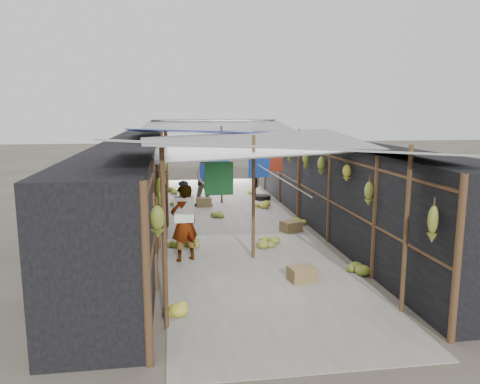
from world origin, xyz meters
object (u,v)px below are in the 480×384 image
crate_near (302,274)px  vendor_elderly (184,223)px  black_basin (262,198)px  vendor_seated (254,183)px  shopper_blue (206,181)px

crate_near → vendor_elderly: 2.66m
black_basin → vendor_elderly: bearing=-114.5°
vendor_seated → crate_near: bearing=-1.8°
vendor_elderly → vendor_seated: (2.76, 7.19, -0.33)m
vendor_seated → black_basin: bearing=13.5°
black_basin → vendor_elderly: 7.06m
vendor_elderly → shopper_blue: shopper_blue is taller
black_basin → shopper_blue: 2.29m
vendor_seated → vendor_elderly: bearing=-18.3°
black_basin → vendor_elderly: (-2.92, -6.39, 0.73)m
black_basin → shopper_blue: bearing=-159.8°
crate_near → shopper_blue: size_ratio=0.28×
vendor_elderly → vendor_seated: 7.71m
crate_near → black_basin: (0.84, 7.90, -0.05)m
vendor_elderly → vendor_seated: vendor_elderly is taller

